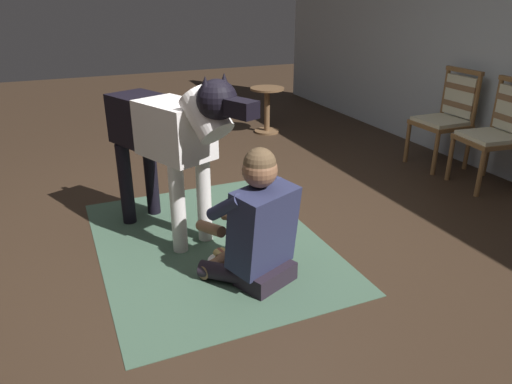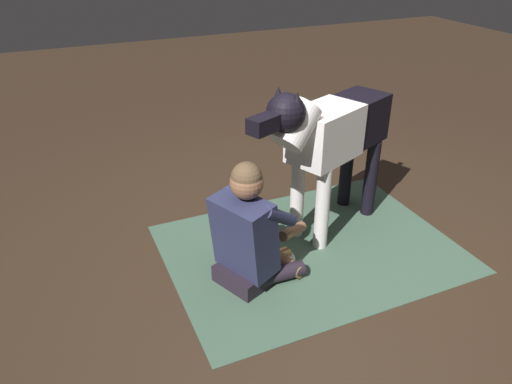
% 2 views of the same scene
% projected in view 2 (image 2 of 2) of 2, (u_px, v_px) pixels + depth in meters
% --- Properties ---
extents(ground_plane, '(15.40, 15.40, 0.00)m').
position_uv_depth(ground_plane, '(326.00, 249.00, 3.65)').
color(ground_plane, '#332419').
extents(area_rug, '(2.08, 1.55, 0.01)m').
position_uv_depth(area_rug, '(310.00, 248.00, 3.65)').
color(area_rug, '#3E5845').
rests_on(area_rug, ground).
extents(person_sitting_on_floor, '(0.69, 0.62, 0.88)m').
position_uv_depth(person_sitting_on_floor, '(250.00, 234.00, 3.18)').
color(person_sitting_on_floor, black).
rests_on(person_sitting_on_floor, ground).
extents(large_dog, '(1.44, 0.73, 1.25)m').
position_uv_depth(large_dog, '(330.00, 136.00, 3.50)').
color(large_dog, white).
rests_on(large_dog, ground).
extents(hot_dog_on_plate, '(0.25, 0.25, 0.06)m').
position_uv_depth(hot_dog_on_plate, '(278.00, 256.00, 3.53)').
color(hot_dog_on_plate, white).
rests_on(hot_dog_on_plate, ground).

